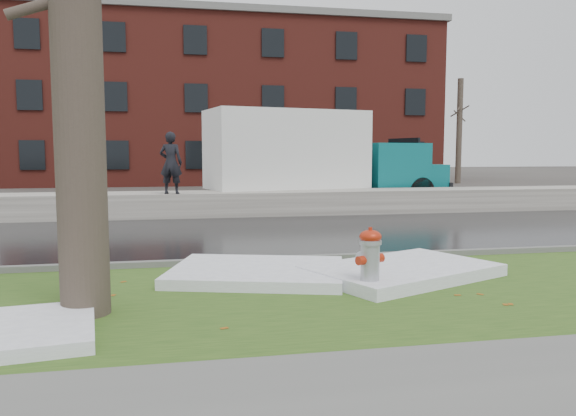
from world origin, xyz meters
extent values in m
plane|color=#47423D|center=(0.00, 0.00, 0.00)|extent=(120.00, 120.00, 0.00)
cube|color=#2A4918|center=(0.00, -1.25, 0.02)|extent=(60.00, 4.50, 0.04)
cube|color=black|center=(0.00, 4.50, 0.01)|extent=(60.00, 7.00, 0.03)
cube|color=slate|center=(0.00, 13.00, 0.01)|extent=(60.00, 9.00, 0.03)
cube|color=slate|center=(0.00, 1.00, 0.07)|extent=(60.00, 0.15, 0.14)
cube|color=beige|center=(0.00, 8.70, 0.38)|extent=(60.00, 1.60, 0.75)
cube|color=maroon|center=(2.00, 30.00, 5.00)|extent=(26.00, 12.00, 10.00)
cylinder|color=brown|center=(-6.00, 26.00, 3.25)|extent=(0.36, 0.36, 6.50)
cylinder|color=brown|center=(-6.00, 26.00, 4.20)|extent=(0.84, 1.62, 0.73)
cylinder|color=brown|center=(-6.00, 26.00, 5.10)|extent=(1.08, 1.26, 0.66)
cylinder|color=brown|center=(-6.00, 26.00, 3.60)|extent=(1.40, 0.61, 0.63)
cylinder|color=brown|center=(16.00, 24.00, 3.25)|extent=(0.36, 0.36, 6.50)
cylinder|color=brown|center=(16.00, 24.00, 4.20)|extent=(0.84, 1.62, 0.73)
cylinder|color=brown|center=(16.00, 24.00, 5.10)|extent=(1.08, 1.26, 0.66)
cylinder|color=brown|center=(16.00, 24.00, 3.60)|extent=(1.40, 0.61, 0.63)
cylinder|color=#9FA0A7|center=(1.25, -1.38, 0.43)|extent=(0.34, 0.34, 0.78)
ellipsoid|color=#AC240D|center=(1.25, -1.38, 0.82)|extent=(0.40, 0.40, 0.18)
cylinder|color=#AC240D|center=(1.25, -1.38, 0.92)|extent=(0.07, 0.07, 0.06)
cylinder|color=#AC240D|center=(1.10, -1.44, 0.51)|extent=(0.15, 0.16, 0.12)
cylinder|color=#AC240D|center=(1.40, -1.31, 0.51)|extent=(0.15, 0.16, 0.12)
cylinder|color=#9FA0A7|center=(1.19, -1.23, 0.51)|extent=(0.19, 0.16, 0.16)
cylinder|color=brown|center=(-2.41, -1.66, 3.63)|extent=(0.69, 0.69, 7.18)
cube|color=black|center=(3.58, 10.49, 0.63)|extent=(7.81, 2.52, 0.21)
cube|color=white|center=(2.34, 10.23, 2.04)|extent=(5.63, 3.44, 2.62)
cube|color=#0B666B|center=(6.29, 11.05, 1.46)|extent=(2.66, 2.73, 1.65)
cube|color=#0B666B|center=(7.67, 11.33, 1.07)|extent=(1.57, 2.33, 0.87)
cube|color=black|center=(6.96, 11.18, 2.04)|extent=(0.47, 1.92, 0.87)
cube|color=black|center=(-0.80, 9.59, 0.32)|extent=(1.86, 1.48, 0.65)
cylinder|color=black|center=(7.21, 10.20, 0.53)|extent=(1.11, 0.50, 1.07)
cylinder|color=black|center=(6.80, 12.19, 0.53)|extent=(1.11, 0.50, 1.07)
cylinder|color=black|center=(2.83, 9.29, 0.53)|extent=(1.11, 0.50, 1.07)
cylinder|color=black|center=(2.42, 11.29, 0.53)|extent=(1.11, 0.50, 1.07)
cylinder|color=black|center=(1.31, 8.98, 0.53)|extent=(1.11, 0.50, 1.07)
cylinder|color=black|center=(0.90, 10.98, 0.53)|extent=(1.11, 0.50, 1.07)
imported|color=black|center=(-1.50, 8.10, 1.65)|extent=(0.75, 0.60, 1.80)
cube|color=white|center=(-0.12, -0.10, 0.12)|extent=(3.06, 2.65, 0.16)
cube|color=white|center=(2.09, -0.50, 0.13)|extent=(3.29, 2.77, 0.18)
camera|label=1|loc=(-1.30, -8.56, 1.97)|focal=35.00mm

